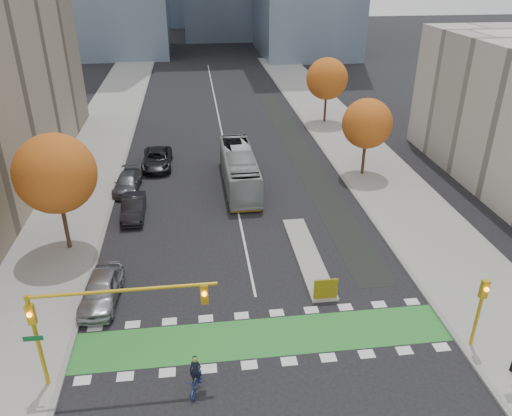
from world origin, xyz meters
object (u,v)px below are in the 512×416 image
object	(u,v)px
cyclist	(196,379)
parked_car_a	(101,290)
tree_east_far	(327,79)
parked_car_b	(133,207)
traffic_signal_west	(92,313)
parked_car_c	(127,183)
tree_east_near	(367,124)
traffic_signal_east	(481,304)
parked_car_d	(157,159)
bus	(239,169)
tree_west	(55,174)
hazard_board	(326,289)

from	to	relation	value
cyclist	parked_car_a	xyz separation A→B (m)	(-5.30, 7.36, 0.18)
tree_east_far	parked_car_b	xyz separation A→B (m)	(-20.54, -21.71, -4.47)
traffic_signal_west	parked_car_c	distance (m)	22.08
tree_east_near	parked_car_b	xyz separation A→B (m)	(-20.04, -5.71, -4.09)
traffic_signal_east	parked_car_d	xyz separation A→B (m)	(-17.24, 26.80, -1.93)
bus	parked_car_b	distance (m)	9.91
traffic_signal_west	cyclist	world-z (taller)	traffic_signal_west
parked_car_c	parked_car_b	bearing A→B (deg)	-74.58
parked_car_a	parked_car_c	xyz separation A→B (m)	(-0.11, 15.60, -0.14)
traffic_signal_east	parked_car_d	bearing A→B (deg)	122.75
parked_car_d	tree_east_far	bearing A→B (deg)	31.73
parked_car_a	parked_car_b	bearing A→B (deg)	89.65
tree_east_near	parked_car_a	bearing A→B (deg)	-142.03
cyclist	parked_car_b	distance (m)	18.50
parked_car_d	traffic_signal_west	bearing A→B (deg)	-92.13
tree_west	traffic_signal_west	xyz separation A→B (m)	(4.07, -12.51, -1.58)
traffic_signal_west	cyclist	bearing A→B (deg)	-14.85
traffic_signal_east	parked_car_b	bearing A→B (deg)	137.82
hazard_board	traffic_signal_west	bearing A→B (deg)	-158.45
traffic_signal_west	parked_car_b	bearing A→B (deg)	90.38
traffic_signal_west	parked_car_b	world-z (taller)	traffic_signal_west
parked_car_a	tree_east_near	bearing A→B (deg)	42.21
traffic_signal_east	tree_east_near	bearing A→B (deg)	86.19
parked_car_a	parked_car_c	distance (m)	15.60
hazard_board	traffic_signal_east	size ratio (longest dim) A/B	0.34
tree_west	parked_car_a	xyz separation A→B (m)	(3.11, -6.31, -4.77)
cyclist	bus	bearing A→B (deg)	95.28
traffic_signal_west	parked_car_a	distance (m)	7.04
parked_car_b	parked_car_c	xyz separation A→B (m)	(-0.96, 5.00, -0.07)
bus	parked_car_a	bearing A→B (deg)	-122.16
tree_west	bus	world-z (taller)	tree_west
hazard_board	parked_car_c	bearing A→B (deg)	127.25
tree_west	parked_car_c	world-z (taller)	tree_west
traffic_signal_west	parked_car_c	world-z (taller)	traffic_signal_west
hazard_board	parked_car_b	distance (m)	17.07
cyclist	parked_car_c	world-z (taller)	cyclist
tree_east_near	tree_east_far	world-z (taller)	tree_east_far
cyclist	bus	distance (m)	23.13
hazard_board	tree_east_near	xyz separation A→B (m)	(8.00, 17.80, 4.06)
parked_car_c	parked_car_d	bearing A→B (deg)	70.25
tree_east_far	parked_car_a	xyz separation A→B (m)	(-21.39, -32.31, -4.39)
hazard_board	parked_car_d	world-z (taller)	parked_car_d
traffic_signal_west	parked_car_b	xyz separation A→B (m)	(-0.11, 16.80, -3.26)
traffic_signal_west	parked_car_c	xyz separation A→B (m)	(-1.07, 21.80, -3.33)
bus	parked_car_d	world-z (taller)	bus
hazard_board	parked_car_c	size ratio (longest dim) A/B	0.29
tree_east_near	tree_east_far	size ratio (longest dim) A/B	0.92
tree_west	parked_car_b	size ratio (longest dim) A/B	1.75
tree_east_far	traffic_signal_west	size ratio (longest dim) A/B	0.90
tree_east_far	parked_car_d	xyz separation A→B (m)	(-19.24, -11.71, -4.44)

